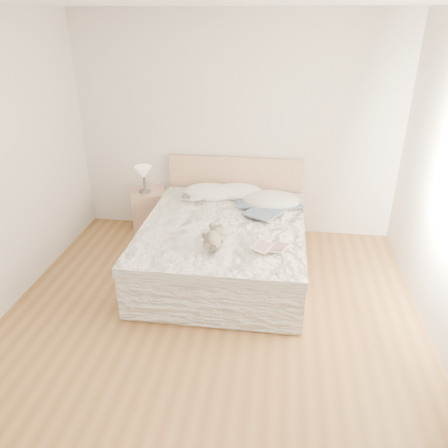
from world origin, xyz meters
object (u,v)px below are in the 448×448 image
at_px(bed, 225,244).
at_px(table_lamp, 144,174).
at_px(nightstand, 149,211).
at_px(childrens_book, 271,247).
at_px(photo_book, 192,198).
at_px(teddy_bear, 212,244).

distance_m(bed, table_lamp, 1.46).
bearing_deg(nightstand, childrens_book, -40.90).
relative_size(table_lamp, photo_book, 1.23).
distance_m(nightstand, photo_book, 0.80).
bearing_deg(bed, teddy_bear, -92.84).
xyz_separation_m(bed, table_lamp, (-1.14, 0.78, 0.50)).
height_order(nightstand, table_lamp, table_lamp).
bearing_deg(photo_book, childrens_book, -57.63).
relative_size(table_lamp, teddy_bear, 1.16).
relative_size(bed, childrens_book, 6.59).
height_order(bed, table_lamp, bed).
xyz_separation_m(nightstand, photo_book, (0.64, -0.31, 0.35)).
bearing_deg(childrens_book, bed, 153.22).
height_order(bed, photo_book, bed).
height_order(bed, teddy_bear, bed).
bearing_deg(teddy_bear, table_lamp, 127.96).
bearing_deg(nightstand, teddy_bear, -53.53).
height_order(table_lamp, photo_book, table_lamp).
bearing_deg(teddy_bear, nightstand, 126.69).
relative_size(nightstand, childrens_book, 1.72).
xyz_separation_m(childrens_book, teddy_bear, (-0.56, -0.04, 0.02)).
height_order(table_lamp, teddy_bear, table_lamp).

